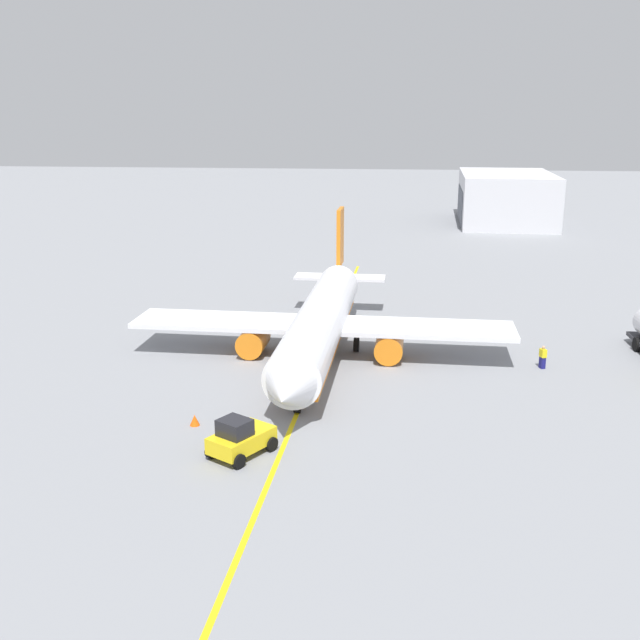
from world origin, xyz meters
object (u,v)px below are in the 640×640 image
(safety_cone_nose, at_px, (195,420))
(pushback_tug, at_px, (240,438))
(refueling_worker, at_px, (543,357))
(airplane, at_px, (321,323))

(safety_cone_nose, bearing_deg, pushback_tug, 44.78)
(refueling_worker, bearing_deg, airplane, -93.44)
(refueling_worker, distance_m, safety_cone_nose, 25.78)
(airplane, distance_m, safety_cone_nose, 15.22)
(airplane, xyz_separation_m, pushback_tug, (17.39, -2.46, -1.62))
(airplane, relative_size, pushback_tug, 8.11)
(pushback_tug, distance_m, refueling_worker, 24.95)
(pushback_tug, xyz_separation_m, safety_cone_nose, (-3.59, -3.56, -0.68))
(airplane, bearing_deg, refueling_worker, 86.56)
(pushback_tug, xyz_separation_m, refueling_worker, (-16.40, 18.80, -0.19))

